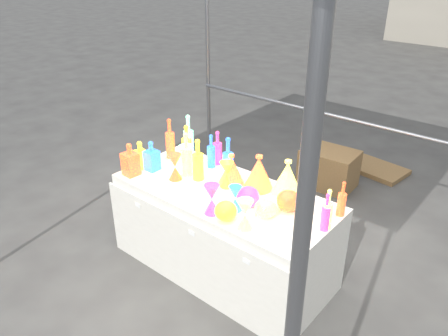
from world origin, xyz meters
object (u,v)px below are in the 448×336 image
Objects in this scene: display_table at (223,231)px; hourglass_0 at (175,167)px; bottle_0 at (187,143)px; lampshade_0 at (231,169)px; globe_0 at (226,212)px; decanter_0 at (140,154)px; cardboard_box_closed at (329,168)px.

hourglass_0 reaches higher than display_table.
lampshade_0 is (0.56, -0.07, -0.04)m from bottle_0.
hourglass_0 is 1.40× the size of globe_0.
cardboard_box_closed is at bearing 82.94° from decanter_0.
lampshade_0 is (-0.02, -1.74, 0.66)m from cardboard_box_closed.
decanter_0 reaches higher than display_table.
cardboard_box_closed is at bearing 78.12° from hourglass_0.
hourglass_0 is 0.46m from lampshade_0.
lampshade_0 is (-0.04, 0.15, 0.50)m from display_table.
globe_0 is (0.29, -2.18, 0.60)m from cardboard_box_closed.
decanter_0 is (-0.81, -0.14, 0.50)m from display_table.
cardboard_box_closed is 1.74× the size of bottle_0.
bottle_0 is at bearing 149.68° from globe_0.
decanter_0 is 1.55× the size of globe_0.
bottle_0 reaches higher than globe_0.
bottle_0 reaches higher than display_table.
lampshade_0 is at bearing -6.83° from bottle_0.
bottle_0 reaches higher than hourglass_0.
display_table is 0.52m from lampshade_0.
lampshade_0 is (0.39, 0.24, 0.01)m from hourglass_0.
decanter_0 is at bearing -114.85° from cardboard_box_closed.
decanter_0 reaches higher than cardboard_box_closed.
decanter_0 is at bearing 171.68° from globe_0.
lampshade_0 is at bearing 34.51° from decanter_0.
cardboard_box_closed is 2.35× the size of lampshade_0.
display_table is at bearing 24.07° from decanter_0.
globe_0 is 0.54m from lampshade_0.
lampshade_0 reaches higher than globe_0.
hourglass_0 is at bearing 20.40° from decanter_0.
display_table is 11.56× the size of globe_0.
cardboard_box_closed is at bearing 70.81° from bottle_0.
bottle_0 is (-0.60, 0.21, 0.55)m from display_table.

